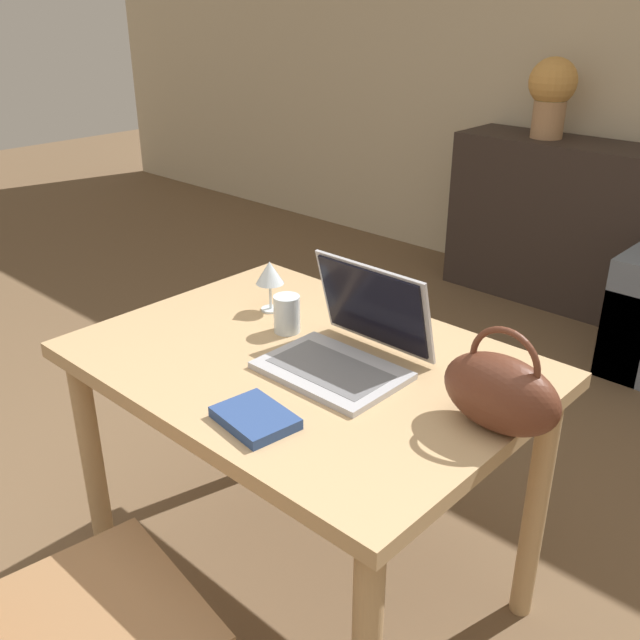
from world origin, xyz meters
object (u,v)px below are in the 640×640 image
drinking_glass (287,314)px  flower_vase (552,92)px  wine_glass (270,274)px  laptop (351,340)px  handbag (501,392)px  chair (41,630)px

drinking_glass → flower_vase: (-0.50, 2.44, 0.31)m
drinking_glass → flower_vase: bearing=101.5°
wine_glass → drinking_glass: bearing=-26.3°
laptop → handbag: laptop is taller
chair → handbag: bearing=68.8°
drinking_glass → chair: bearing=-77.4°
chair → handbag: handbag is taller
laptop → wine_glass: bearing=167.0°
drinking_glass → wine_glass: size_ratio=0.69×
chair → laptop: size_ratio=2.61×
wine_glass → flower_vase: 2.41m
chair → flower_vase: bearing=110.0°
chair → wine_glass: (-0.33, 0.92, 0.37)m
handbag → flower_vase: flower_vase is taller
flower_vase → chair: bearing=-78.2°
chair → handbag: 1.01m
wine_glass → flower_vase: size_ratio=0.36×
wine_glass → handbag: 0.80m
handbag → flower_vase: 2.74m
drinking_glass → wine_glass: wine_glass is taller
chair → handbag: (0.46, 0.82, 0.35)m
drinking_glass → handbag: (0.66, -0.03, 0.04)m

